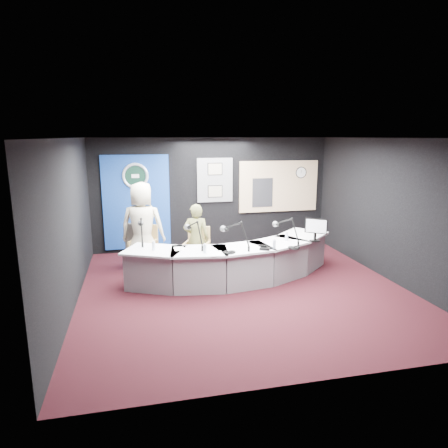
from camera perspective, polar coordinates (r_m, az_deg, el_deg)
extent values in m
plane|color=black|center=(7.66, 2.80, -9.26)|extent=(6.00, 6.00, 0.00)
cube|color=silver|center=(7.12, 3.04, 12.17)|extent=(6.00, 6.00, 0.02)
cube|color=black|center=(10.14, -1.61, 4.32)|extent=(6.00, 0.02, 2.80)
cube|color=black|center=(4.54, 13.11, -6.28)|extent=(6.00, 0.02, 2.80)
cube|color=black|center=(7.09, -21.15, -0.05)|extent=(0.02, 6.00, 2.80)
cube|color=black|center=(8.56, 22.68, 1.84)|extent=(0.02, 6.00, 2.80)
cube|color=navy|center=(9.96, -12.38, 3.01)|extent=(1.60, 0.05, 2.30)
torus|color=silver|center=(9.83, -12.56, 6.71)|extent=(0.63, 0.07, 0.63)
cylinder|color=black|center=(9.84, -12.56, 6.71)|extent=(0.48, 0.01, 0.48)
cube|color=slate|center=(10.08, -1.31, 6.28)|extent=(0.90, 0.04, 1.10)
cube|color=gray|center=(10.02, -1.28, 7.85)|extent=(0.34, 0.02, 0.27)
cube|color=gray|center=(10.08, -1.27, 4.68)|extent=(0.34, 0.02, 0.27)
cube|color=#D1AD82|center=(10.57, 7.82, 5.36)|extent=(2.12, 0.06, 1.32)
cube|color=#D7B087|center=(10.56, 7.83, 5.35)|extent=(2.00, 0.02, 1.20)
cube|color=black|center=(10.41, 5.52, 4.48)|extent=(0.55, 0.02, 0.75)
cylinder|color=white|center=(10.72, 10.96, 7.23)|extent=(0.28, 0.01, 0.28)
cube|color=#6A655A|center=(8.94, -12.44, -2.18)|extent=(0.48, 0.33, 0.70)
imported|color=beige|center=(8.65, -11.58, -0.36)|extent=(1.05, 0.81, 1.91)
imported|color=brown|center=(8.36, -3.98, -2.11)|extent=(0.61, 0.48, 1.47)
cube|color=black|center=(8.21, 12.95, -0.26)|extent=(0.41, 0.31, 0.33)
cube|color=black|center=(7.52, 5.89, -3.49)|extent=(0.23, 0.22, 0.05)
torus|color=black|center=(7.69, 9.96, -3.31)|extent=(0.23, 0.23, 0.04)
torus|color=black|center=(7.27, 0.76, -4.04)|extent=(0.22, 0.22, 0.04)
cube|color=white|center=(7.60, -6.40, -3.52)|extent=(0.19, 0.27, 0.00)
cube|color=white|center=(7.24, -1.05, -4.24)|extent=(0.24, 0.33, 0.00)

